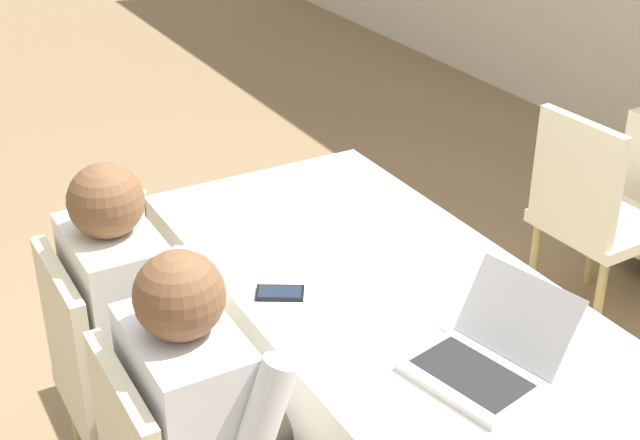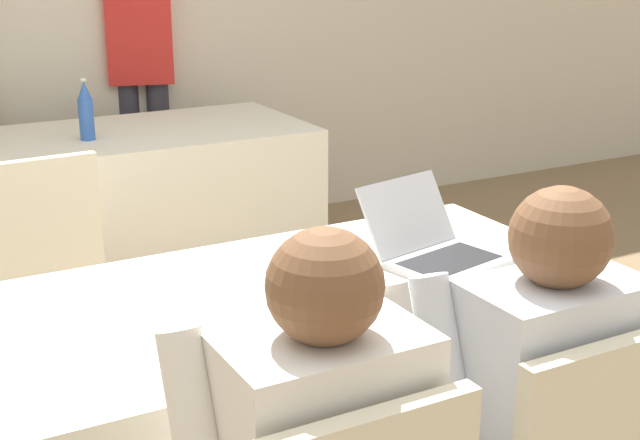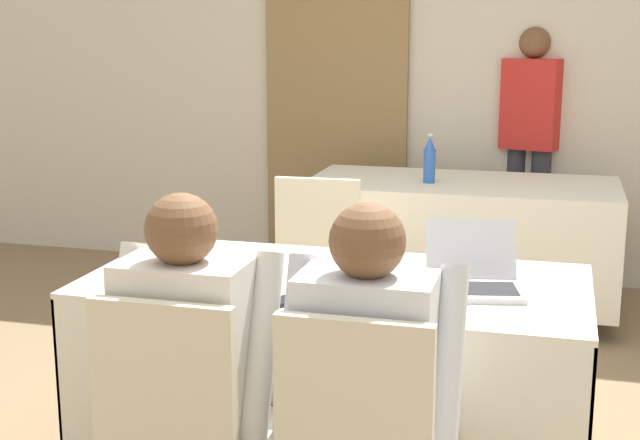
{
  "view_description": "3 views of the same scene",
  "coord_description": "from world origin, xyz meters",
  "px_view_note": "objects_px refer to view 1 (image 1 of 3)",
  "views": [
    {
      "loc": [
        1.79,
        -1.21,
        2.08
      ],
      "look_at": [
        0.0,
        -0.21,
        1.0
      ],
      "focal_mm": 50.0,
      "sensor_mm": 36.0,
      "label": 1
    },
    {
      "loc": [
        -0.92,
        -1.88,
        1.61
      ],
      "look_at": [
        0.0,
        -0.21,
        1.0
      ],
      "focal_mm": 50.0,
      "sensor_mm": 36.0,
      "label": 2
    },
    {
      "loc": [
        0.72,
        -2.86,
        1.6
      ],
      "look_at": [
        0.0,
        -0.21,
        1.0
      ],
      "focal_mm": 50.0,
      "sensor_mm": 36.0,
      "label": 3
    }
  ],
  "objects_px": {
    "person_white_shirt": "(222,431)",
    "cell_phone": "(280,293)",
    "laptop": "(486,358)",
    "chair_near_left": "(119,380)",
    "person_checkered_shirt": "(148,323)",
    "chair_far_spare": "(593,212)"
  },
  "relations": [
    {
      "from": "cell_phone",
      "to": "person_checkered_shirt",
      "type": "xyz_separation_m",
      "value": [
        -0.18,
        -0.33,
        -0.1
      ]
    },
    {
      "from": "laptop",
      "to": "person_checkered_shirt",
      "type": "relative_size",
      "value": 0.33
    },
    {
      "from": "laptop",
      "to": "person_white_shirt",
      "type": "relative_size",
      "value": 0.33
    },
    {
      "from": "laptop",
      "to": "person_checkered_shirt",
      "type": "xyz_separation_m",
      "value": [
        -0.73,
        -0.6,
        -0.13
      ]
    },
    {
      "from": "person_checkered_shirt",
      "to": "person_white_shirt",
      "type": "bearing_deg",
      "value": -180.0
    },
    {
      "from": "person_white_shirt",
      "to": "person_checkered_shirt",
      "type": "bearing_deg",
      "value": 0.0
    },
    {
      "from": "laptop",
      "to": "cell_phone",
      "type": "height_order",
      "value": "laptop"
    },
    {
      "from": "cell_phone",
      "to": "person_white_shirt",
      "type": "xyz_separation_m",
      "value": [
        0.34,
        -0.33,
        -0.1
      ]
    },
    {
      "from": "laptop",
      "to": "cell_phone",
      "type": "bearing_deg",
      "value": -165.68
    },
    {
      "from": "chair_near_left",
      "to": "person_checkered_shirt",
      "type": "height_order",
      "value": "person_checkered_shirt"
    },
    {
      "from": "chair_far_spare",
      "to": "cell_phone",
      "type": "bearing_deg",
      "value": 98.37
    },
    {
      "from": "laptop",
      "to": "person_white_shirt",
      "type": "distance_m",
      "value": 0.65
    },
    {
      "from": "laptop",
      "to": "chair_far_spare",
      "type": "height_order",
      "value": "laptop"
    },
    {
      "from": "person_white_shirt",
      "to": "cell_phone",
      "type": "bearing_deg",
      "value": -44.1
    },
    {
      "from": "laptop",
      "to": "chair_near_left",
      "type": "bearing_deg",
      "value": -148.09
    },
    {
      "from": "person_checkered_shirt",
      "to": "person_white_shirt",
      "type": "height_order",
      "value": "same"
    },
    {
      "from": "chair_far_spare",
      "to": "person_white_shirt",
      "type": "height_order",
      "value": "person_white_shirt"
    },
    {
      "from": "chair_near_left",
      "to": "chair_far_spare",
      "type": "xyz_separation_m",
      "value": [
        -0.11,
        1.94,
        0.0
      ]
    },
    {
      "from": "chair_near_left",
      "to": "laptop",
      "type": "bearing_deg",
      "value": -135.87
    },
    {
      "from": "chair_far_spare",
      "to": "person_white_shirt",
      "type": "distance_m",
      "value": 1.95
    },
    {
      "from": "chair_near_left",
      "to": "chair_far_spare",
      "type": "height_order",
      "value": "same"
    },
    {
      "from": "chair_near_left",
      "to": "person_checkered_shirt",
      "type": "xyz_separation_m",
      "value": [
        0.0,
        0.1,
        0.16
      ]
    }
  ]
}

